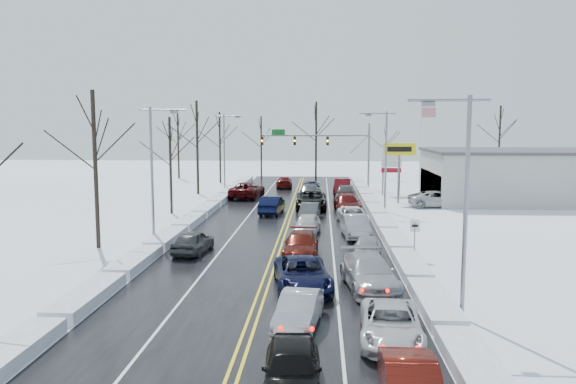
# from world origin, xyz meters

# --- Properties ---
(ground) EXTENTS (160.00, 160.00, 0.00)m
(ground) POSITION_xyz_m (0.00, 0.00, 0.00)
(ground) COLOR white
(ground) RESTS_ON ground
(road_surface) EXTENTS (14.00, 84.00, 0.01)m
(road_surface) POSITION_xyz_m (0.00, 2.00, 0.01)
(road_surface) COLOR black
(road_surface) RESTS_ON ground
(snow_bank_left) EXTENTS (1.45, 72.00, 0.57)m
(snow_bank_left) POSITION_xyz_m (-7.60, 2.00, 0.00)
(snow_bank_left) COLOR silver
(snow_bank_left) RESTS_ON ground
(snow_bank_right) EXTENTS (1.45, 72.00, 0.57)m
(snow_bank_right) POSITION_xyz_m (7.60, 2.00, 0.00)
(snow_bank_right) COLOR silver
(snow_bank_right) RESTS_ON ground
(traffic_signal_mast) EXTENTS (13.28, 0.39, 8.00)m
(traffic_signal_mast) POSITION_xyz_m (3.45, 27.99, 5.48)
(traffic_signal_mast) COLOR slate
(traffic_signal_mast) RESTS_ON ground
(tires_plus_sign) EXTENTS (3.20, 0.34, 6.00)m
(tires_plus_sign) POSITION_xyz_m (10.50, 15.99, 4.99)
(tires_plus_sign) COLOR slate
(tires_plus_sign) RESTS_ON ground
(used_vehicles_sign) EXTENTS (2.20, 0.22, 4.65)m
(used_vehicles_sign) POSITION_xyz_m (10.50, 22.00, 3.32)
(used_vehicles_sign) COLOR slate
(used_vehicles_sign) RESTS_ON ground
(speed_limit_sign) EXTENTS (0.55, 0.09, 2.35)m
(speed_limit_sign) POSITION_xyz_m (8.20, -8.00, 1.63)
(speed_limit_sign) COLOR slate
(speed_limit_sign) RESTS_ON ground
(flagpole) EXTENTS (1.87, 1.20, 10.00)m
(flagpole) POSITION_xyz_m (15.17, 30.00, 5.93)
(flagpole) COLOR silver
(flagpole) RESTS_ON ground
(dealership_building) EXTENTS (20.40, 12.40, 5.30)m
(dealership_building) POSITION_xyz_m (23.98, 18.00, 2.66)
(dealership_building) COLOR #A9A8A4
(dealership_building) RESTS_ON ground
(streetlight_se) EXTENTS (3.20, 0.25, 9.00)m
(streetlight_se) POSITION_xyz_m (8.30, -18.00, 5.31)
(streetlight_se) COLOR slate
(streetlight_se) RESTS_ON ground
(streetlight_ne) EXTENTS (3.20, 0.25, 9.00)m
(streetlight_ne) POSITION_xyz_m (8.30, 10.00, 5.31)
(streetlight_ne) COLOR slate
(streetlight_ne) RESTS_ON ground
(streetlight_sw) EXTENTS (3.20, 0.25, 9.00)m
(streetlight_sw) POSITION_xyz_m (-8.30, -4.00, 5.31)
(streetlight_sw) COLOR slate
(streetlight_sw) RESTS_ON ground
(streetlight_nw) EXTENTS (3.20, 0.25, 9.00)m
(streetlight_nw) POSITION_xyz_m (-8.30, 24.00, 5.31)
(streetlight_nw) COLOR slate
(streetlight_nw) RESTS_ON ground
(tree_left_b) EXTENTS (4.00, 4.00, 10.00)m
(tree_left_b) POSITION_xyz_m (-11.50, -6.00, 6.99)
(tree_left_b) COLOR #2D231C
(tree_left_b) RESTS_ON ground
(tree_left_c) EXTENTS (3.40, 3.40, 8.50)m
(tree_left_c) POSITION_xyz_m (-10.50, 8.00, 5.94)
(tree_left_c) COLOR #2D231C
(tree_left_c) RESTS_ON ground
(tree_left_d) EXTENTS (4.20, 4.20, 10.50)m
(tree_left_d) POSITION_xyz_m (-11.20, 22.00, 7.33)
(tree_left_d) COLOR #2D231C
(tree_left_d) RESTS_ON ground
(tree_left_e) EXTENTS (3.80, 3.80, 9.50)m
(tree_left_e) POSITION_xyz_m (-10.80, 34.00, 6.64)
(tree_left_e) COLOR #2D231C
(tree_left_e) RESTS_ON ground
(tree_far_a) EXTENTS (4.00, 4.00, 10.00)m
(tree_far_a) POSITION_xyz_m (-18.00, 40.00, 6.99)
(tree_far_a) COLOR #2D231C
(tree_far_a) RESTS_ON ground
(tree_far_b) EXTENTS (3.60, 3.60, 9.00)m
(tree_far_b) POSITION_xyz_m (-6.00, 41.00, 6.29)
(tree_far_b) COLOR #2D231C
(tree_far_b) RESTS_ON ground
(tree_far_c) EXTENTS (4.40, 4.40, 11.00)m
(tree_far_c) POSITION_xyz_m (2.00, 39.00, 7.68)
(tree_far_c) COLOR #2D231C
(tree_far_c) RESTS_ON ground
(tree_far_d) EXTENTS (3.40, 3.40, 8.50)m
(tree_far_d) POSITION_xyz_m (12.00, 40.50, 5.94)
(tree_far_d) COLOR #2D231C
(tree_far_d) RESTS_ON ground
(tree_far_e) EXTENTS (4.20, 4.20, 10.50)m
(tree_far_e) POSITION_xyz_m (28.00, 41.00, 7.33)
(tree_far_e) COLOR #2D231C
(tree_far_e) RESTS_ON ground
(queued_car_1) EXTENTS (1.97, 4.28, 1.36)m
(queued_car_1) POSITION_xyz_m (1.89, -19.48, 0.00)
(queued_car_1) COLOR #A5A8AD
(queued_car_1) RESTS_ON ground
(queued_car_2) EXTENTS (3.22, 5.73, 1.51)m
(queued_car_2) POSITION_xyz_m (1.86, -14.42, 0.00)
(queued_car_2) COLOR black
(queued_car_2) RESTS_ON ground
(queued_car_3) EXTENTS (2.14, 5.03, 1.45)m
(queued_car_3) POSITION_xyz_m (1.55, -7.80, 0.00)
(queued_car_3) COLOR #4F110A
(queued_car_3) RESTS_ON ground
(queued_car_4) EXTENTS (2.14, 4.46, 1.47)m
(queued_car_4) POSITION_xyz_m (1.74, -0.89, 0.00)
(queued_car_4) COLOR silver
(queued_car_4) RESTS_ON ground
(queued_car_5) EXTENTS (1.79, 4.30, 1.38)m
(queued_car_5) POSITION_xyz_m (1.80, 5.21, 0.00)
(queued_car_5) COLOR #444749
(queued_car_5) RESTS_ON ground
(queued_car_6) EXTENTS (2.89, 6.13, 1.69)m
(queued_car_6) POSITION_xyz_m (1.83, 11.41, 0.00)
(queued_car_6) COLOR black
(queued_car_6) RESTS_ON ground
(queued_car_7) EXTENTS (2.52, 5.55, 1.58)m
(queued_car_7) POSITION_xyz_m (1.55, 17.26, 0.00)
(queued_car_7) COLOR #414547
(queued_car_7) RESTS_ON ground
(queued_car_8) EXTENTS (2.23, 4.73, 1.56)m
(queued_car_8) POSITION_xyz_m (1.70, 22.37, 0.00)
(queued_car_8) COLOR black
(queued_car_8) RESTS_ON ground
(queued_car_10) EXTENTS (2.55, 4.94, 1.33)m
(queued_car_10) POSITION_xyz_m (5.29, -20.71, 0.00)
(queued_car_10) COLOR silver
(queued_car_10) RESTS_ON ground
(queued_car_11) EXTENTS (2.93, 5.72, 1.59)m
(queued_car_11) POSITION_xyz_m (5.06, -14.16, 0.00)
(queued_car_11) COLOR #9C9EA4
(queued_car_11) RESTS_ON ground
(queued_car_12) EXTENTS (2.15, 4.28, 1.40)m
(queued_car_12) POSITION_xyz_m (5.40, -8.53, 0.00)
(queued_car_12) COLOR gray
(queued_car_12) RESTS_ON ground
(queued_car_13) EXTENTS (2.05, 4.83, 1.55)m
(queued_car_13) POSITION_xyz_m (5.15, -1.73, 0.00)
(queued_car_13) COLOR gray
(queued_car_13) RESTS_ON ground
(queued_car_14) EXTENTS (2.62, 4.94, 1.32)m
(queued_car_14) POSITION_xyz_m (5.29, 3.76, 0.00)
(queued_car_14) COLOR white
(queued_car_14) RESTS_ON ground
(queued_car_15) EXTENTS (2.53, 5.44, 1.54)m
(queued_car_15) POSITION_xyz_m (5.10, 9.97, 0.00)
(queued_car_15) COLOR #490A09
(queued_car_15) RESTS_ON ground
(queued_car_16) EXTENTS (2.31, 5.14, 1.71)m
(queued_car_16) POSITION_xyz_m (5.21, 16.81, 0.00)
(queued_car_16) COLOR #3B3D40
(queued_car_16) RESTS_ON ground
(queued_car_17) EXTENTS (2.27, 5.35, 1.72)m
(queued_car_17) POSITION_xyz_m (5.17, 22.70, 0.00)
(queued_car_17) COLOR #4D0A11
(queued_car_17) RESTS_ON ground
(oncoming_car_0) EXTENTS (2.06, 4.95, 1.59)m
(oncoming_car_0) POSITION_xyz_m (-1.59, 8.35, 0.00)
(oncoming_car_0) COLOR black
(oncoming_car_0) RESTS_ON ground
(oncoming_car_1) EXTENTS (3.60, 6.47, 1.71)m
(oncoming_car_1) POSITION_xyz_m (-5.18, 18.87, 0.00)
(oncoming_car_1) COLOR #45090B
(oncoming_car_1) RESTS_ON ground
(oncoming_car_2) EXTENTS (2.34, 4.99, 1.41)m
(oncoming_car_2) POSITION_xyz_m (-1.86, 28.70, 0.00)
(oncoming_car_2) COLOR #500A0A
(oncoming_car_2) RESTS_ON ground
(oncoming_car_3) EXTENTS (2.16, 4.40, 1.44)m
(oncoming_car_3) POSITION_xyz_m (-5.09, -7.16, 0.00)
(oncoming_car_3) COLOR #3B3D40
(oncoming_car_3) RESTS_ON ground
(parked_car_0) EXTENTS (5.71, 2.86, 1.55)m
(parked_car_0) POSITION_xyz_m (13.90, 13.25, 0.00)
(parked_car_0) COLOR silver
(parked_car_0) RESTS_ON ground
(parked_car_1) EXTENTS (2.33, 5.59, 1.62)m
(parked_car_1) POSITION_xyz_m (16.93, 15.71, 0.00)
(parked_car_1) COLOR #45484A
(parked_car_1) RESTS_ON ground
(parked_car_2) EXTENTS (1.61, 3.98, 1.35)m
(parked_car_2) POSITION_xyz_m (15.15, 20.99, 0.00)
(parked_car_2) COLOR #45474A
(parked_car_2) RESTS_ON ground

